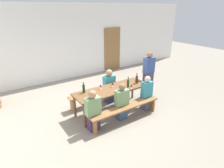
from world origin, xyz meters
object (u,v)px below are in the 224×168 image
Objects in this scene: seated_guest_far_0 at (109,87)px; wine_glass_1 at (113,83)px; wine_glass_0 at (101,86)px; standing_host at (148,76)px; wooden_door at (112,49)px; seated_guest_near_2 at (146,94)px; wine_bottle_1 at (137,79)px; wine_bottle_0 at (84,89)px; bench_far at (101,92)px; seated_guest_near_0 at (93,112)px; tasting_table at (112,91)px; bench_near at (126,109)px; wine_glass_2 at (131,85)px; seated_guest_near_1 at (122,103)px; wine_bottle_2 at (128,83)px.

wine_glass_1 is at bearing -20.12° from seated_guest_far_0.
wine_glass_0 is 1.92m from standing_host.
wooden_door is 4.27m from seated_guest_near_2.
wine_bottle_0 is at bearing 169.75° from wine_bottle_1.
seated_guest_far_0 reaches higher than bench_far.
seated_guest_near_0 is at bearing 14.00° from standing_host.
wine_glass_1 is at bearing -7.76° from wine_glass_0.
tasting_table is at bearing 174.61° from wine_bottle_1.
seated_guest_near_0 reaches higher than bench_near.
tasting_table is at bearing -90.00° from bench_far.
wine_glass_0 is 0.92m from wine_glass_2.
wooden_door is 14.81× the size of wine_glass_2.
wine_glass_1 is (-2.29, -3.34, -0.18)m from wooden_door.
bench_far is 0.77m from wine_glass_1.
wine_bottle_1 is at bearing -64.32° from seated_guest_near_1.
wooden_door reaches higher than tasting_table.
wine_bottle_0 is at bearing -134.87° from wooden_door.
seated_guest_near_2 reaches higher than wine_bottle_2.
tasting_table is 2.12× the size of seated_guest_near_2.
seated_guest_far_0 is (-0.23, 0.85, -0.29)m from wine_glass_2.
wooden_door is 5.22m from seated_guest_near_0.
bench_near is at bearing -143.34° from wine_glass_2.
wine_glass_1 is (0.09, -0.58, 0.50)m from bench_far.
wine_bottle_0 is 1.90× the size of wine_glass_1.
standing_host is (-0.77, -3.34, -0.25)m from wooden_door.
bench_near is at bearing -90.00° from bench_far.
wine_glass_1 is at bearing 143.42° from wine_bottle_2.
wine_bottle_1 is at bearing -5.39° from tasting_table.
bench_near is 1.03m from wine_glass_0.
seated_guest_near_2 is 1.27m from seated_guest_far_0.
bench_far is at bearing 90.00° from bench_near.
wine_glass_0 is at bearing -56.06° from seated_guest_far_0.
wine_bottle_0 is 1.76m from wine_bottle_1.
seated_guest_near_1 is 1.78m from standing_host.
wine_glass_2 is (0.48, 0.36, 0.49)m from bench_near.
bench_far is 13.44× the size of wine_glass_0.
bench_far is 1.07m from wine_bottle_0.
seated_guest_far_0 is (0.25, 0.53, -0.12)m from tasting_table.
wooden_door reaches higher than wine_bottle_0.
wine_bottle_2 is at bearing -36.58° from wine_glass_1.
bench_near is at bearing -146.49° from wine_bottle_1.
bench_far is (0.00, 1.37, 0.00)m from bench_near.
wine_bottle_1 is at bearing 15.22° from standing_host.
bench_far is 6.64× the size of wine_bottle_1.
wine_bottle_0 is 1.16m from seated_guest_near_1.
seated_guest_near_2 is (1.89, -0.00, -0.01)m from seated_guest_near_0.
wine_glass_1 is at bearing -80.78° from bench_far.
tasting_table is 1.09m from seated_guest_near_2.
wine_bottle_1 is 0.31× the size of seated_guest_near_2.
wine_glass_1 is (-0.38, 0.28, -0.01)m from wine_bottle_2.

